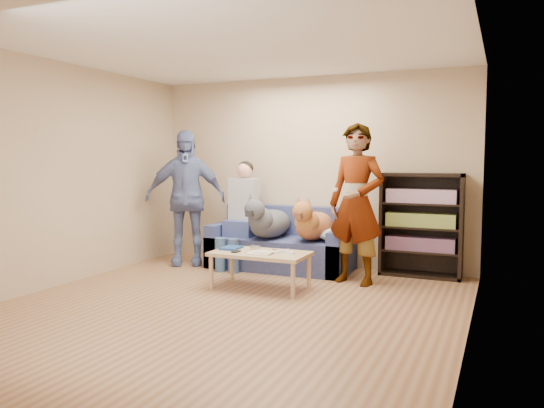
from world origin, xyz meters
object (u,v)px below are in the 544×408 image
at_px(bookshelf, 421,223).
at_px(dog_tan, 312,224).
at_px(notebook_blue, 231,248).
at_px(person_seated, 241,210).
at_px(dog_gray, 268,222).
at_px(coffee_table, 260,256).
at_px(person_standing_right, 356,204).
at_px(sofa, 282,247).
at_px(person_standing_left, 185,198).
at_px(camera_silver, 255,248).

bearing_deg(bookshelf, dog_tan, -164.35).
height_order(notebook_blue, person_seated, person_seated).
bearing_deg(notebook_blue, dog_gray, 85.52).
height_order(coffee_table, bookshelf, bookshelf).
bearing_deg(person_standing_right, sofa, 170.48).
distance_m(sofa, dog_gray, 0.44).
xyz_separation_m(person_standing_right, dog_tan, (-0.67, 0.34, -0.31)).
distance_m(person_seated, dog_gray, 0.46).
xyz_separation_m(person_standing_left, notebook_blue, (1.14, -0.79, -0.50)).
xyz_separation_m(camera_silver, dog_tan, (0.39, 0.90, 0.20)).
bearing_deg(notebook_blue, person_standing_left, 145.43).
relative_size(dog_gray, dog_tan, 1.08).
bearing_deg(coffee_table, dog_tan, 75.36).
bearing_deg(bookshelf, notebook_blue, -145.93).
bearing_deg(notebook_blue, coffee_table, -7.13).
xyz_separation_m(notebook_blue, camera_silver, (0.28, 0.07, 0.01)).
relative_size(dog_gray, coffee_table, 1.15).
bearing_deg(person_standing_right, person_standing_left, -170.71).
bearing_deg(person_seated, sofa, 13.05).
bearing_deg(person_standing_right, person_seated, -178.71).
bearing_deg(person_standing_left, person_seated, -13.80).
relative_size(sofa, dog_gray, 1.51).
relative_size(camera_silver, person_seated, 0.07).
bearing_deg(person_standing_left, person_standing_right, -31.35).
relative_size(person_standing_right, person_seated, 1.29).
distance_m(notebook_blue, sofa, 1.13).
bearing_deg(dog_gray, dog_tan, 7.86).
xyz_separation_m(person_standing_left, person_seated, (0.78, 0.19, -0.16)).
bearing_deg(bookshelf, camera_silver, -143.26).
height_order(person_standing_right, person_seated, person_standing_right).
distance_m(person_seated, dog_tan, 1.04).
distance_m(person_standing_left, notebook_blue, 1.47).
bearing_deg(dog_tan, person_standing_right, -26.91).
bearing_deg(coffee_table, dog_gray, 109.38).
relative_size(person_seated, dog_gray, 1.17).
distance_m(sofa, bookshelf, 1.86).
xyz_separation_m(notebook_blue, coffee_table, (0.40, -0.05, -0.06)).
bearing_deg(bookshelf, person_seated, -171.27).
height_order(dog_tan, coffee_table, dog_tan).
distance_m(camera_silver, dog_tan, 1.00).
bearing_deg(coffee_table, notebook_blue, 172.87).
xyz_separation_m(person_seated, dog_tan, (1.03, -0.01, -0.13)).
xyz_separation_m(person_standing_right, bookshelf, (0.65, 0.71, -0.27)).
relative_size(camera_silver, sofa, 0.06).
distance_m(person_seated, coffee_table, 1.34).
xyz_separation_m(dog_tan, coffee_table, (-0.27, -1.02, -0.27)).
bearing_deg(dog_tan, notebook_blue, -124.46).
relative_size(dog_tan, bookshelf, 0.90).
distance_m(notebook_blue, bookshelf, 2.41).
distance_m(person_standing_right, person_standing_left, 2.48).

